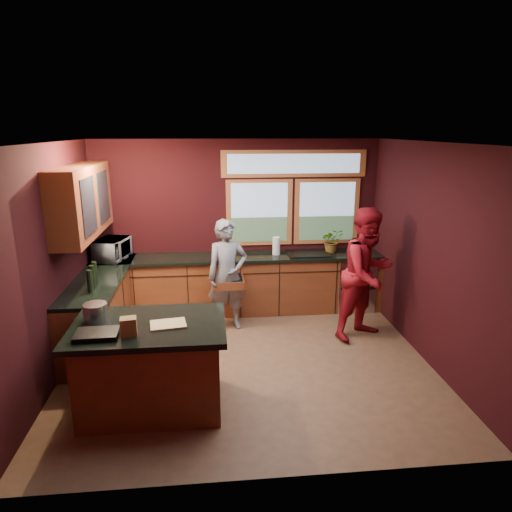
{
  "coord_description": "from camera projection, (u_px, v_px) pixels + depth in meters",
  "views": [
    {
      "loc": [
        -0.42,
        -5.17,
        2.85
      ],
      "look_at": [
        0.14,
        0.4,
        1.28
      ],
      "focal_mm": 32.0,
      "sensor_mm": 36.0,
      "label": 1
    }
  ],
  "objects": [
    {
      "name": "black_tray",
      "position": [
        97.0,
        334.0,
        4.32
      ],
      "size": [
        0.41,
        0.29,
        0.05
      ],
      "primitive_type": "cube",
      "rotation": [
        0.0,
        0.0,
        0.04
      ],
      "color": "black",
      "rests_on": "island"
    },
    {
      "name": "left_counter",
      "position": [
        102.0,
        308.0,
        6.27
      ],
      "size": [
        0.64,
        2.3,
        0.93
      ],
      "color": "#572C14",
      "rests_on": "floor"
    },
    {
      "name": "person_red",
      "position": [
        367.0,
        274.0,
        6.27
      ],
      "size": [
        1.12,
        1.05,
        1.85
      ],
      "primitive_type": "imported",
      "rotation": [
        0.0,
        0.0,
        0.51
      ],
      "color": "maroon",
      "rests_on": "floor"
    },
    {
      "name": "room_shell",
      "position": [
        197.0,
        218.0,
        5.53
      ],
      "size": [
        4.52,
        4.02,
        2.71
      ],
      "color": "black",
      "rests_on": "ground"
    },
    {
      "name": "island",
      "position": [
        151.0,
        365.0,
        4.73
      ],
      "size": [
        1.55,
        1.05,
        0.95
      ],
      "color": "#572C14",
      "rests_on": "floor"
    },
    {
      "name": "cutting_board",
      "position": [
        168.0,
        324.0,
        4.58
      ],
      "size": [
        0.38,
        0.3,
        0.02
      ],
      "primitive_type": "cube",
      "rotation": [
        0.0,
        0.0,
        0.15
      ],
      "color": "tan",
      "rests_on": "island"
    },
    {
      "name": "back_counter",
      "position": [
        252.0,
        283.0,
        7.29
      ],
      "size": [
        4.5,
        0.64,
        0.93
      ],
      "color": "#572C14",
      "rests_on": "floor"
    },
    {
      "name": "stock_pot",
      "position": [
        95.0,
        312.0,
        4.67
      ],
      "size": [
        0.24,
        0.24,
        0.18
      ],
      "primitive_type": "cylinder",
      "color": "#B8B8BD",
      "rests_on": "island"
    },
    {
      "name": "potted_plant",
      "position": [
        332.0,
        241.0,
        7.29
      ],
      "size": [
        0.35,
        0.3,
        0.39
      ],
      "primitive_type": "imported",
      "color": "#999999",
      "rests_on": "back_counter"
    },
    {
      "name": "floor",
      "position": [
        248.0,
        362.0,
        5.77
      ],
      "size": [
        4.5,
        4.5,
        0.0
      ],
      "primitive_type": "plane",
      "color": "brown",
      "rests_on": "ground"
    },
    {
      "name": "microwave",
      "position": [
        112.0,
        249.0,
        6.88
      ],
      "size": [
        0.52,
        0.66,
        0.32
      ],
      "primitive_type": "imported",
      "rotation": [
        0.0,
        0.0,
        1.33
      ],
      "color": "#999999",
      "rests_on": "left_counter"
    },
    {
      "name": "paper_towel",
      "position": [
        276.0,
        246.0,
        7.16
      ],
      "size": [
        0.12,
        0.12,
        0.28
      ],
      "primitive_type": "cylinder",
      "color": "silver",
      "rests_on": "back_counter"
    },
    {
      "name": "person_grey",
      "position": [
        227.0,
        275.0,
        6.56
      ],
      "size": [
        0.67,
        0.52,
        1.63
      ],
      "primitive_type": "imported",
      "rotation": [
        0.0,
        0.0,
        0.24
      ],
      "color": "slate",
      "rests_on": "floor"
    },
    {
      "name": "paper_bag",
      "position": [
        129.0,
        327.0,
        4.33
      ],
      "size": [
        0.16,
        0.14,
        0.18
      ],
      "primitive_type": "cube",
      "rotation": [
        0.0,
        0.0,
        0.13
      ],
      "color": "brown",
      "rests_on": "island"
    }
  ]
}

